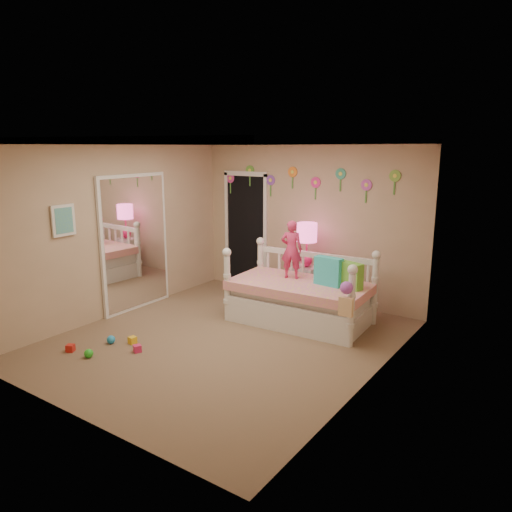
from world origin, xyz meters
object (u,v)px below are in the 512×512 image
Objects in this scene: child at (291,250)px; table_lamp at (307,238)px; nightstand at (306,286)px; daybed at (300,286)px.

child reaches higher than table_lamp.
child is 0.95m from nightstand.
table_lamp is (-0.09, 0.62, 0.07)m from child.
nightstand is at bearing 109.26° from daybed.
table_lamp is at bearing 109.26° from daybed.
table_lamp is (-0.00, 0.00, 0.78)m from nightstand.
child is 1.35× the size of nightstand.
child is at bearing 150.88° from daybed.
daybed is at bearing -60.48° from nightstand.
nightstand is at bearing -101.03° from child.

